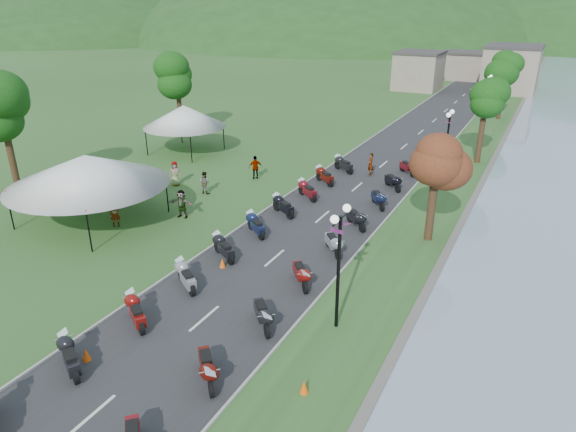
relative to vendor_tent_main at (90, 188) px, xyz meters
The scene contains 13 objects.
road 22.17m from the vendor_tent_main, 57.59° to the left, with size 7.00×120.00×0.02m, color #2E2E31.
hills_backdrop 179.04m from the vendor_tent_main, 86.21° to the left, with size 360.00×120.00×76.00m, color #285621, non-canonical shape.
far_building 64.39m from the vendor_tent_main, 81.22° to the left, with size 18.00×16.00×5.00m, color gray.
moto_row_left 10.39m from the vendor_tent_main, 21.20° to the right, with size 2.60×40.71×1.10m, color #331411, non-canonical shape.
moto_row_right 14.29m from the vendor_tent_main, ahead, with size 2.60×38.66×1.10m, color #331411, non-canonical shape.
vendor_tent_main is the anchor object (origin of this frame).
vendor_tent_side 14.97m from the vendor_tent_main, 106.51° to the left, with size 4.60×4.60×4.00m, color white, non-canonical shape.
tree_park_left 8.52m from the vendor_tent_main, behind, with size 3.39×3.39×9.42m, color #1C5B15, non-canonical shape.
tree_lakeside 19.36m from the vendor_tent_main, 19.48° to the left, with size 2.47×2.47×6.87m, color #1C5B15, non-canonical shape.
pedestrian_a 2.71m from the vendor_tent_main, ahead, with size 0.56×0.41×1.54m, color slate.
pedestrian_b 7.73m from the vendor_tent_main, 65.25° to the left, with size 0.74×0.41×1.52m, color slate.
pedestrian_c 3.81m from the vendor_tent_main, 97.40° to the left, with size 1.17×0.48×1.81m, color slate.
traffic_cone_near 13.60m from the vendor_tent_main, 44.62° to the right, with size 0.33×0.33×0.52m, color #F2590C.
Camera 1 is at (11.19, 1.83, 12.09)m, focal length 32.00 mm.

